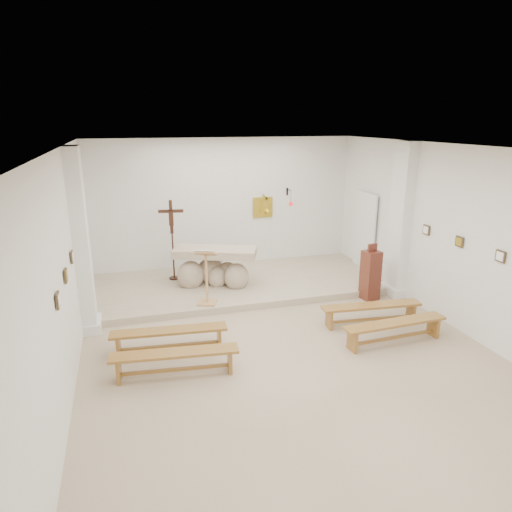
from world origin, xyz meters
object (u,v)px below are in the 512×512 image
object	(u,v)px
donation_pedestal	(370,275)
altar	(214,269)
lectern	(206,277)
bench_left_front	(169,335)
crucifix_stand	(172,234)
bench_right_second	(395,327)
bench_left_second	(175,358)
bench_right_front	(371,309)

from	to	relation	value
donation_pedestal	altar	bearing A→B (deg)	146.39
lectern	bench_left_front	bearing A→B (deg)	-99.53
crucifix_stand	lectern	bearing A→B (deg)	-66.07
bench_right_second	lectern	bearing A→B (deg)	137.90
altar	crucifix_stand	world-z (taller)	crucifix_stand
crucifix_stand	donation_pedestal	bearing A→B (deg)	-18.99
lectern	bench_left_front	world-z (taller)	lectern
bench_left_front	bench_left_second	distance (m)	0.83
bench_right_front	bench_left_second	world-z (taller)	same
crucifix_stand	bench_left_front	xyz separation A→B (m)	(-0.48, -3.43, -0.96)
bench_left_front	bench_right_second	xyz separation A→B (m)	(3.96, -0.83, 0.00)
donation_pedestal	bench_left_second	size ratio (longest dim) A/B	0.64
crucifix_stand	bench_left_front	distance (m)	3.59
bench_left_front	crucifix_stand	bearing A→B (deg)	87.39
crucifix_stand	bench_right_front	bearing A→B (deg)	-35.66
donation_pedestal	bench_right_front	xyz separation A→B (m)	(-0.67, -1.23, -0.25)
bench_left_second	bench_right_front	bearing A→B (deg)	18.15
bench_left_front	bench_left_second	xyz separation A→B (m)	(0.00, -0.83, 0.00)
altar	lectern	xyz separation A→B (m)	(-0.39, -1.12, 0.23)
bench_right_second	bench_left_second	bearing A→B (deg)	177.14
donation_pedestal	bench_left_front	size ratio (longest dim) A/B	0.64
altar	donation_pedestal	distance (m)	3.60
crucifix_stand	donation_pedestal	xyz separation A→B (m)	(4.15, -2.20, -0.71)
bench_right_front	bench_left_second	size ratio (longest dim) A/B	1.00
altar	bench_right_second	bearing A→B (deg)	-32.63
lectern	crucifix_stand	bearing A→B (deg)	126.38
lectern	bench_left_second	distance (m)	2.67
donation_pedestal	bench_right_front	bearing A→B (deg)	-127.38
donation_pedestal	bench_left_front	world-z (taller)	donation_pedestal
altar	bench_left_front	distance (m)	3.07
lectern	bench_right_front	size ratio (longest dim) A/B	0.61
bench_left_front	lectern	bearing A→B (deg)	64.50
bench_left_front	bench_right_second	world-z (taller)	same
bench_left_second	bench_right_second	bearing A→B (deg)	6.32
bench_right_second	bench_right_front	bearing A→B (deg)	87.14
bench_left_front	bench_right_front	bearing A→B (deg)	5.36
crucifix_stand	bench_right_second	xyz separation A→B (m)	(3.48, -4.26, -0.96)
crucifix_stand	donation_pedestal	size ratio (longest dim) A/B	1.51
bench_left_front	bench_right_front	distance (m)	3.96
crucifix_stand	bench_left_front	world-z (taller)	crucifix_stand
lectern	donation_pedestal	xyz separation A→B (m)	(3.67, -0.39, -0.19)
altar	crucifix_stand	bearing A→B (deg)	163.35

